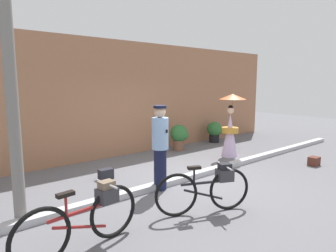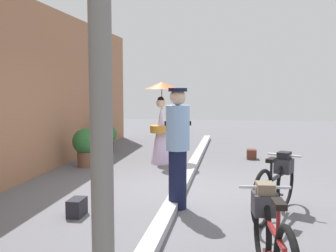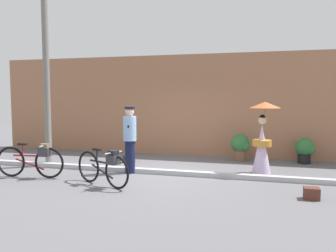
% 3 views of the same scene
% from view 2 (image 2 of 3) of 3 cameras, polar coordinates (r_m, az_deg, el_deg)
% --- Properties ---
extents(ground_plane, '(30.00, 30.00, 0.00)m').
position_cam_2_polar(ground_plane, '(6.66, 1.69, -9.61)').
color(ground_plane, slate).
extents(building_wall, '(14.00, 0.40, 3.42)m').
position_cam_2_polar(building_wall, '(7.52, -22.72, 4.86)').
color(building_wall, '#9E6B4C').
rests_on(building_wall, ground_plane).
extents(sidewalk_curb, '(14.00, 0.20, 0.12)m').
position_cam_2_polar(sidewalk_curb, '(6.65, 1.69, -9.12)').
color(sidewalk_curb, '#B2B2B7').
rests_on(sidewalk_curb, ground_plane).
extents(bicycle_near_officer, '(1.78, 0.48, 0.85)m').
position_cam_2_polar(bicycle_near_officer, '(3.68, 14.56, -15.25)').
color(bicycle_near_officer, black).
rests_on(bicycle_near_officer, ground_plane).
extents(bicycle_far_side, '(1.57, 0.74, 0.83)m').
position_cam_2_polar(bicycle_far_side, '(5.67, 15.36, -7.90)').
color(bicycle_far_side, black).
rests_on(bicycle_far_side, ground_plane).
extents(person_officer, '(0.34, 0.38, 1.74)m').
position_cam_2_polar(person_officer, '(5.66, 1.40, -2.69)').
color(person_officer, '#141938').
rests_on(person_officer, ground_plane).
extents(person_with_parasol, '(0.79, 0.79, 1.87)m').
position_cam_2_polar(person_with_parasol, '(9.07, -1.01, 0.42)').
color(person_with_parasol, silver).
rests_on(person_with_parasol, ground_plane).
extents(potted_plant_by_door, '(0.55, 0.54, 0.77)m').
position_cam_2_polar(potted_plant_by_door, '(10.76, -8.72, -1.53)').
color(potted_plant_by_door, black).
rests_on(potted_plant_by_door, ground_plane).
extents(potted_plant_small, '(0.58, 0.57, 0.84)m').
position_cam_2_polar(potted_plant_small, '(8.95, -11.67, -2.64)').
color(potted_plant_small, brown).
rests_on(potted_plant_small, ground_plane).
extents(backpack_on_pavement, '(0.29, 0.23, 0.23)m').
position_cam_2_polar(backpack_on_pavement, '(9.95, 11.93, -3.94)').
color(backpack_on_pavement, '#592D23').
rests_on(backpack_on_pavement, ground_plane).
extents(backpack_spare, '(0.32, 0.19, 0.24)m').
position_cam_2_polar(backpack_spare, '(5.65, -12.89, -11.24)').
color(backpack_spare, '#26262D').
rests_on(backpack_spare, ground_plane).
extents(utility_pole, '(0.18, 0.18, 4.80)m').
position_cam_2_polar(utility_pole, '(3.18, -9.83, 17.36)').
color(utility_pole, slate).
rests_on(utility_pole, ground_plane).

